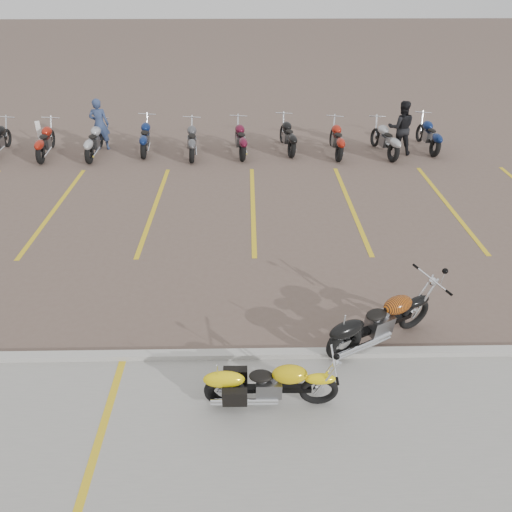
{
  "coord_description": "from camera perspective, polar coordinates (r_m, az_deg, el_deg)",
  "views": [
    {
      "loc": [
        -0.14,
        -8.44,
        5.96
      ],
      "look_at": [
        0.01,
        0.12,
        0.75
      ],
      "focal_mm": 35.0,
      "sensor_mm": 36.0,
      "label": 1
    }
  ],
  "objects": [
    {
      "name": "person_b",
      "position": [
        18.08,
        16.22,
        13.89
      ],
      "size": [
        0.94,
        0.76,
        1.81
      ],
      "primitive_type": "imported",
      "rotation": [
        0.0,
        0.0,
        3.05
      ],
      "color": "black",
      "rests_on": "ground"
    },
    {
      "name": "ground",
      "position": [
        10.33,
        -0.06,
        -3.91
      ],
      "size": [
        100.0,
        100.0,
        0.0
      ],
      "primitive_type": "plane",
      "color": "brown",
      "rests_on": "ground"
    },
    {
      "name": "bg_bike_row",
      "position": [
        17.63,
        -4.71,
        13.34
      ],
      "size": [
        15.63,
        2.04,
        1.1
      ],
      "color": "black",
      "rests_on": "ground"
    },
    {
      "name": "flame_cruiser",
      "position": [
        8.99,
        13.65,
        -7.41
      ],
      "size": [
        2.07,
        1.19,
        0.93
      ],
      "rotation": [
        0.11,
        0.0,
        0.49
      ],
      "color": "black",
      "rests_on": "ground"
    },
    {
      "name": "person_a",
      "position": [
        18.68,
        -17.45,
        14.17
      ],
      "size": [
        0.66,
        0.44,
        1.77
      ],
      "primitive_type": "imported",
      "rotation": [
        0.0,
        0.0,
        3.17
      ],
      "color": "navy",
      "rests_on": "ground"
    },
    {
      "name": "parking_stripes",
      "position": [
        13.79,
        -0.35,
        5.73
      ],
      "size": [
        38.0,
        5.5,
        0.01
      ],
      "primitive_type": null,
      "color": "gold",
      "rests_on": "ground"
    },
    {
      "name": "yellow_cruiser",
      "position": [
        7.74,
        1.38,
        -14.44
      ],
      "size": [
        2.03,
        0.3,
        0.84
      ],
      "rotation": [
        0.11,
        0.0,
        -0.01
      ],
      "color": "black",
      "rests_on": "ground"
    },
    {
      "name": "bollard",
      "position": [
        19.46,
        -23.45,
        12.5
      ],
      "size": [
        0.19,
        0.19,
        1.0
      ],
      "primitive_type": "cube",
      "rotation": [
        0.0,
        0.0,
        0.34
      ],
      "color": "white",
      "rests_on": "ground"
    },
    {
      "name": "curb",
      "position": [
        8.73,
        0.17,
        -11.18
      ],
      "size": [
        60.0,
        0.18,
        0.12
      ],
      "primitive_type": "cube",
      "color": "#ADAAA3",
      "rests_on": "ground"
    },
    {
      "name": "concrete_apron",
      "position": [
        7.14,
        0.63,
        -25.19
      ],
      "size": [
        60.0,
        5.0,
        0.01
      ],
      "primitive_type": "cube",
      "color": "#9E9B93",
      "rests_on": "ground"
    },
    {
      "name": "apron_stripe",
      "position": [
        7.45,
        -19.13,
        -24.2
      ],
      "size": [
        0.12,
        5.0,
        0.0
      ],
      "primitive_type": "cube",
      "color": "gold",
      "rests_on": "concrete_apron"
    }
  ]
}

